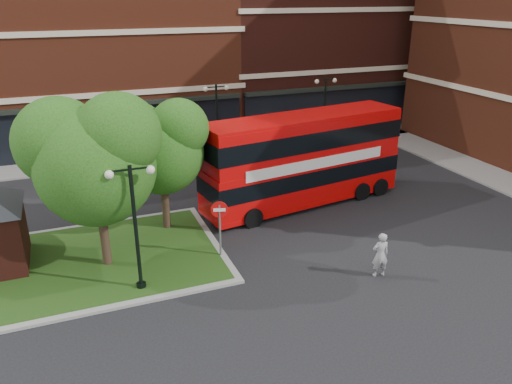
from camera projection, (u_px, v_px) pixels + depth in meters
name	position (u px, v px, depth m)	size (l,w,h in m)	color
ground	(276.00, 265.00, 20.65)	(120.00, 120.00, 0.00)	black
pavement_far	(182.00, 153.00, 34.88)	(44.00, 3.00, 0.12)	slate
terrace_far_left	(44.00, 44.00, 36.07)	(26.00, 12.00, 14.00)	maroon
terrace_far_right	(315.00, 23.00, 43.13)	(18.00, 12.00, 16.00)	#471911
traffic_island	(69.00, 265.00, 20.51)	(12.60, 7.60, 0.15)	gray
tree_island_west	(91.00, 155.00, 18.85)	(5.40, 4.71, 7.21)	#2D2116
tree_island_east	(159.00, 144.00, 22.23)	(4.46, 3.90, 6.29)	#2D2116
lamp_island	(135.00, 223.00, 17.91)	(1.72, 0.36, 5.00)	black
lamp_far_left	(217.00, 118.00, 32.80)	(1.72, 0.36, 5.00)	black
lamp_far_right	(324.00, 108.00, 35.50)	(1.72, 0.36, 5.00)	black
bus	(304.00, 154.00, 25.77)	(11.23, 4.13, 4.19)	red
woman	(380.00, 255.00, 19.56)	(0.69, 0.45, 1.88)	#939396
car_silver	(120.00, 159.00, 31.39)	(1.76, 4.38, 1.49)	silver
car_white	(299.00, 133.00, 37.15)	(1.65, 4.74, 1.56)	silver
no_entry_sign	(220.00, 218.00, 20.60)	(0.70, 0.27, 2.58)	slate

